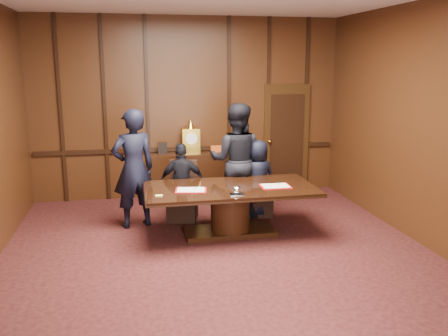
{
  "coord_description": "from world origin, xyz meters",
  "views": [
    {
      "loc": [
        -1.13,
        -5.76,
        2.62
      ],
      "look_at": [
        0.24,
        1.15,
        1.05
      ],
      "focal_mm": 38.0,
      "sensor_mm": 36.0,
      "label": 1
    }
  ],
  "objects_px": {
    "sideboard": "(191,174)",
    "conference_table": "(230,203)",
    "witness_left": "(134,169)",
    "witness_right": "(236,160)",
    "signatory_left": "(182,183)",
    "signatory_right": "(257,178)"
  },
  "relations": [
    {
      "from": "sideboard",
      "to": "conference_table",
      "type": "height_order",
      "value": "sideboard"
    },
    {
      "from": "witness_left",
      "to": "witness_right",
      "type": "height_order",
      "value": "witness_right"
    },
    {
      "from": "sideboard",
      "to": "witness_left",
      "type": "bearing_deg",
      "value": -126.97
    },
    {
      "from": "signatory_left",
      "to": "signatory_right",
      "type": "distance_m",
      "value": 1.3
    },
    {
      "from": "conference_table",
      "to": "signatory_right",
      "type": "xyz_separation_m",
      "value": [
        0.65,
        0.8,
        0.16
      ]
    },
    {
      "from": "signatory_right",
      "to": "witness_left",
      "type": "bearing_deg",
      "value": -9.19
    },
    {
      "from": "signatory_right",
      "to": "witness_left",
      "type": "relative_size",
      "value": 0.7
    },
    {
      "from": "signatory_left",
      "to": "witness_left",
      "type": "distance_m",
      "value": 0.85
    },
    {
      "from": "conference_table",
      "to": "signatory_left",
      "type": "bearing_deg",
      "value": 129.09
    },
    {
      "from": "witness_right",
      "to": "signatory_left",
      "type": "bearing_deg",
      "value": 27.8
    },
    {
      "from": "signatory_left",
      "to": "witness_left",
      "type": "bearing_deg",
      "value": 12.44
    },
    {
      "from": "signatory_right",
      "to": "witness_right",
      "type": "height_order",
      "value": "witness_right"
    },
    {
      "from": "sideboard",
      "to": "signatory_right",
      "type": "xyz_separation_m",
      "value": [
        0.97,
        -1.36,
        0.19
      ]
    },
    {
      "from": "sideboard",
      "to": "witness_left",
      "type": "relative_size",
      "value": 0.83
    },
    {
      "from": "conference_table",
      "to": "witness_left",
      "type": "xyz_separation_m",
      "value": [
        -1.44,
        0.67,
        0.45
      ]
    },
    {
      "from": "sideboard",
      "to": "signatory_left",
      "type": "distance_m",
      "value": 1.41
    },
    {
      "from": "sideboard",
      "to": "witness_left",
      "type": "xyz_separation_m",
      "value": [
        -1.12,
        -1.49,
        0.48
      ]
    },
    {
      "from": "conference_table",
      "to": "witness_right",
      "type": "bearing_deg",
      "value": 71.81
    },
    {
      "from": "conference_table",
      "to": "witness_right",
      "type": "height_order",
      "value": "witness_right"
    },
    {
      "from": "sideboard",
      "to": "witness_left",
      "type": "distance_m",
      "value": 1.92
    },
    {
      "from": "witness_left",
      "to": "witness_right",
      "type": "xyz_separation_m",
      "value": [
        1.74,
        0.24,
        0.02
      ]
    },
    {
      "from": "sideboard",
      "to": "conference_table",
      "type": "bearing_deg",
      "value": -81.52
    }
  ]
}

